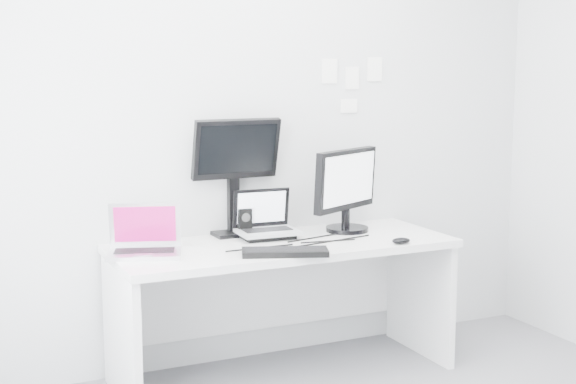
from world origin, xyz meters
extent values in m
plane|color=silver|center=(0.00, 1.60, 1.35)|extent=(3.60, 0.00, 3.60)
cube|color=white|center=(0.00, 1.25, 0.36)|extent=(1.80, 0.70, 0.73)
cube|color=silver|center=(-0.74, 1.25, 0.86)|extent=(0.42, 0.36, 0.26)
cube|color=black|center=(-0.12, 1.50, 0.81)|extent=(0.10, 0.10, 0.15)
cube|color=#A4A7AC|center=(-0.03, 1.38, 0.86)|extent=(0.33, 0.26, 0.27)
cube|color=black|center=(-0.15, 1.54, 1.06)|extent=(0.49, 0.18, 0.66)
cube|color=black|center=(0.45, 1.37, 0.97)|extent=(0.57, 0.45, 0.48)
cube|color=black|center=(-0.11, 0.98, 0.74)|extent=(0.45, 0.29, 0.03)
ellipsoid|color=black|center=(0.54, 0.96, 0.75)|extent=(0.11, 0.07, 0.03)
cube|color=white|center=(0.45, 1.59, 1.62)|extent=(0.10, 0.00, 0.14)
cube|color=white|center=(0.60, 1.59, 1.58)|extent=(0.09, 0.00, 0.13)
cube|color=white|center=(0.75, 1.59, 1.63)|extent=(0.10, 0.00, 0.14)
cube|color=white|center=(0.58, 1.59, 1.42)|extent=(0.11, 0.00, 0.08)
camera|label=1|loc=(-1.75, -2.57, 1.65)|focal=50.97mm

